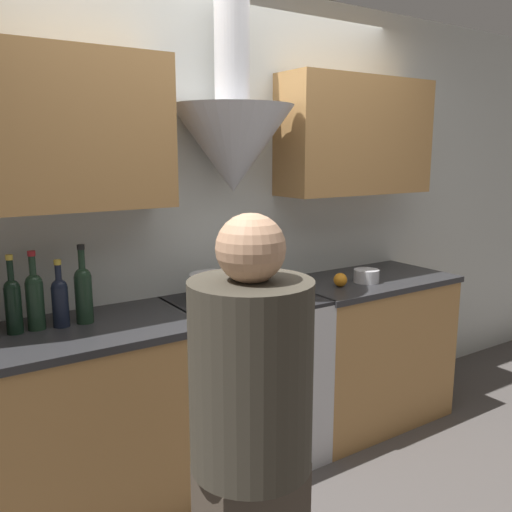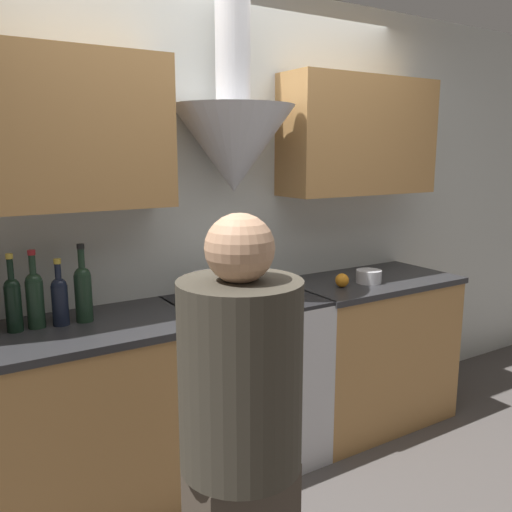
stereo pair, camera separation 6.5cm
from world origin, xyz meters
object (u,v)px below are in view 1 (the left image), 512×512
(stove_range, at_px, (246,380))
(wine_bottle_4, at_px, (35,298))
(wine_bottle_6, at_px, (83,292))
(orange_fruit, at_px, (340,280))
(mixing_bowl, at_px, (275,290))
(person_foreground_left, at_px, (251,451))
(wine_bottle_3, at_px, (13,303))
(wine_bottle_5, at_px, (60,300))
(stock_pot, at_px, (214,288))
(saucepan, at_px, (366,276))

(stove_range, bearing_deg, wine_bottle_4, 175.16)
(wine_bottle_6, bearing_deg, orange_fruit, -5.65)
(wine_bottle_4, height_order, orange_fruit, wine_bottle_4)
(mixing_bowl, bearing_deg, stove_range, 170.08)
(person_foreground_left, bearing_deg, wine_bottle_3, 109.04)
(wine_bottle_3, distance_m, person_foreground_left, 1.32)
(wine_bottle_5, xyz_separation_m, orange_fruit, (1.54, -0.14, -0.08))
(wine_bottle_4, bearing_deg, stock_pot, -3.50)
(stock_pot, distance_m, orange_fruit, 0.78)
(wine_bottle_5, relative_size, stock_pot, 1.20)
(stove_range, distance_m, saucepan, 0.96)
(saucepan, bearing_deg, wine_bottle_5, 175.20)
(wine_bottle_3, height_order, wine_bottle_6, wine_bottle_6)
(stove_range, relative_size, wine_bottle_6, 2.57)
(person_foreground_left, bearing_deg, wine_bottle_5, 100.83)
(saucepan, bearing_deg, stove_range, 174.35)
(wine_bottle_5, xyz_separation_m, person_foreground_left, (0.23, -1.21, -0.21))
(wine_bottle_3, bearing_deg, wine_bottle_6, -2.91)
(orange_fruit, bearing_deg, wine_bottle_3, 174.82)
(orange_fruit, height_order, person_foreground_left, person_foreground_left)
(wine_bottle_6, relative_size, stock_pot, 1.42)
(mixing_bowl, xyz_separation_m, orange_fruit, (0.43, -0.05, 0.01))
(wine_bottle_5, bearing_deg, orange_fruit, -5.27)
(stock_pot, height_order, orange_fruit, stock_pot)
(wine_bottle_3, xyz_separation_m, saucepan, (1.94, -0.16, -0.10))
(saucepan, bearing_deg, stock_pot, 173.32)
(mixing_bowl, relative_size, orange_fruit, 2.72)
(stove_range, height_order, mixing_bowl, mixing_bowl)
(person_foreground_left, bearing_deg, saucepan, 35.09)
(mixing_bowl, bearing_deg, wine_bottle_5, 175.02)
(wine_bottle_3, distance_m, wine_bottle_5, 0.19)
(stove_range, height_order, wine_bottle_5, wine_bottle_5)
(stove_range, bearing_deg, saucepan, -5.65)
(wine_bottle_6, xyz_separation_m, stock_pot, (0.66, -0.03, -0.07))
(wine_bottle_5, height_order, orange_fruit, wine_bottle_5)
(wine_bottle_5, bearing_deg, person_foreground_left, -79.17)
(wine_bottle_6, distance_m, stock_pot, 0.67)
(wine_bottle_5, distance_m, orange_fruit, 1.55)
(wine_bottle_3, xyz_separation_m, mixing_bowl, (1.30, -0.11, -0.10))
(wine_bottle_3, xyz_separation_m, person_foreground_left, (0.42, -1.23, -0.23))
(wine_bottle_5, distance_m, stock_pot, 0.77)
(mixing_bowl, bearing_deg, saucepan, -4.49)
(stock_pot, xyz_separation_m, saucepan, (0.98, -0.11, -0.04))
(wine_bottle_4, height_order, mixing_bowl, wine_bottle_4)
(stove_range, relative_size, stock_pot, 3.66)
(wine_bottle_6, bearing_deg, mixing_bowl, -5.49)
(saucepan, xyz_separation_m, person_foreground_left, (-1.52, -1.07, -0.13))
(stove_range, xyz_separation_m, saucepan, (0.81, -0.08, 0.50))
(wine_bottle_4, distance_m, person_foreground_left, 1.30)
(wine_bottle_4, bearing_deg, wine_bottle_3, -176.07)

